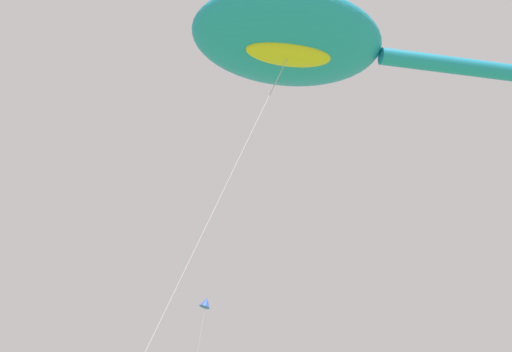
{
  "coord_description": "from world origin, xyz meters",
  "views": [
    {
      "loc": [
        -6.79,
        2.42,
        1.6
      ],
      "look_at": [
        0.65,
        5.77,
        7.65
      ],
      "focal_mm": 38.63,
      "sensor_mm": 36.0,
      "label": 1
    }
  ],
  "objects": [
    {
      "name": "small_kite_streamer_purple",
      "position": [
        14.24,
        14.47,
        11.97
      ],
      "size": [
        2.1,
        0.69,
        12.43
      ],
      "rotation": [
        0.0,
        0.0,
        -3.07
      ],
      "color": "blue",
      "rests_on": "ground"
    },
    {
      "name": "big_show_kite",
      "position": [
        3.11,
        5.52,
        14.0
      ],
      "size": [
        8.21,
        11.33,
        14.73
      ],
      "rotation": [
        0.0,
        0.0,
        2.15
      ],
      "color": "#1E8CBF",
      "rests_on": "ground"
    }
  ]
}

